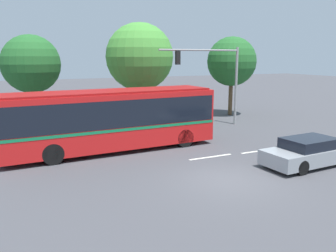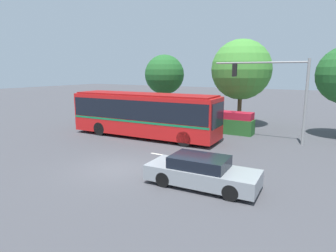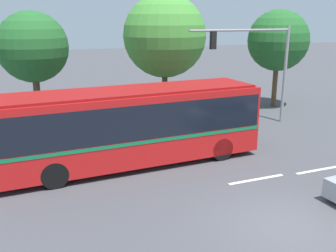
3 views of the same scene
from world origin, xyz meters
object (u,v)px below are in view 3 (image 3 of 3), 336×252
object	(u,v)px
traffic_light_pole	(261,58)
street_tree_right	(278,41)
street_tree_left	(33,47)
street_tree_centre	(165,36)
city_bus	(129,123)

from	to	relation	value
traffic_light_pole	street_tree_right	distance (m)	5.33
street_tree_left	street_tree_centre	size ratio (longest dim) A/B	0.85
traffic_light_pole	street_tree_centre	xyz separation A→B (m)	(-3.96, 4.66, 1.04)
street_tree_centre	city_bus	bearing A→B (deg)	-120.32
street_tree_left	street_tree_right	size ratio (longest dim) A/B	0.97
city_bus	traffic_light_pole	xyz separation A→B (m)	(8.61, 3.30, 2.03)
city_bus	traffic_light_pole	world-z (taller)	traffic_light_pole
street_tree_left	street_tree_centre	world-z (taller)	street_tree_centre
traffic_light_pole	street_tree_centre	size ratio (longest dim) A/B	0.83
street_tree_left	city_bus	bearing A→B (deg)	-68.69
traffic_light_pole	street_tree_left	world-z (taller)	street_tree_left
traffic_light_pole	street_tree_right	world-z (taller)	street_tree_right
traffic_light_pole	street_tree_left	xyz separation A→B (m)	(-11.76, 4.78, 0.55)
traffic_light_pole	city_bus	bearing A→B (deg)	20.96
street_tree_centre	traffic_light_pole	bearing A→B (deg)	-49.66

